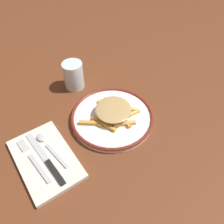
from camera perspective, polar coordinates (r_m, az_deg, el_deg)
ground_plane at (r=0.78m, az=0.00°, el=-1.76°), size 2.60×2.60×0.00m
plate at (r=0.77m, az=0.00°, el=-1.23°), size 0.27×0.27×0.02m
fries_heap at (r=0.75m, az=0.40°, el=0.00°), size 0.20×0.17×0.04m
napkin at (r=0.71m, az=-15.95°, el=-11.00°), size 0.16×0.24×0.01m
fork at (r=0.71m, az=-18.61°, el=-11.02°), size 0.02×0.18×0.00m
knife at (r=0.69m, az=-15.38°, el=-11.65°), size 0.02×0.21×0.01m
spoon at (r=0.72m, az=-15.64°, el=-7.67°), size 0.03×0.15×0.01m
water_glass at (r=0.88m, az=-9.39°, el=8.82°), size 0.07×0.07×0.10m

